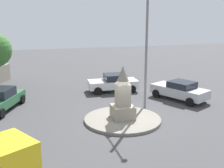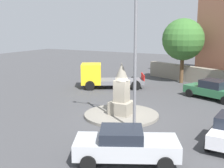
{
  "view_description": "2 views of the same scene",
  "coord_description": "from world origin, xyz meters",
  "px_view_note": "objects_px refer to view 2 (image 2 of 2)",
  "views": [
    {
      "loc": [
        -15.25,
        5.15,
        6.23
      ],
      "look_at": [
        0.71,
        0.46,
        2.17
      ],
      "focal_mm": 44.95,
      "sensor_mm": 36.0,
      "label": 1
    },
    {
      "loc": [
        7.97,
        -15.94,
        5.63
      ],
      "look_at": [
        -0.88,
        0.38,
        1.92
      ],
      "focal_mm": 47.35,
      "sensor_mm": 36.0,
      "label": 2
    }
  ],
  "objects_px": {
    "streetlamp": "(136,38)",
    "tree_far_corner": "(183,40)",
    "car_green_parked_left": "(213,90)",
    "truck_yellow_near_island": "(102,77)",
    "monument": "(122,93)",
    "car_silver_waiting": "(125,145)"
  },
  "relations": [
    {
      "from": "monument",
      "to": "streetlamp",
      "type": "distance_m",
      "value": 4.59
    },
    {
      "from": "monument",
      "to": "tree_far_corner",
      "type": "bearing_deg",
      "value": 88.72
    },
    {
      "from": "truck_yellow_near_island",
      "to": "streetlamp",
      "type": "bearing_deg",
      "value": -51.12
    },
    {
      "from": "monument",
      "to": "tree_far_corner",
      "type": "distance_m",
      "value": 12.98
    },
    {
      "from": "car_silver_waiting",
      "to": "car_green_parked_left",
      "type": "distance_m",
      "value": 12.93
    },
    {
      "from": "car_silver_waiting",
      "to": "car_green_parked_left",
      "type": "height_order",
      "value": "car_green_parked_left"
    },
    {
      "from": "monument",
      "to": "truck_yellow_near_island",
      "type": "xyz_separation_m",
      "value": [
        -5.41,
        6.8,
        -0.45
      ]
    },
    {
      "from": "streetlamp",
      "to": "truck_yellow_near_island",
      "type": "height_order",
      "value": "streetlamp"
    },
    {
      "from": "truck_yellow_near_island",
      "to": "monument",
      "type": "bearing_deg",
      "value": -51.49
    },
    {
      "from": "monument",
      "to": "car_silver_waiting",
      "type": "xyz_separation_m",
      "value": [
        2.97,
        -5.55,
        -0.75
      ]
    },
    {
      "from": "streetlamp",
      "to": "tree_far_corner",
      "type": "xyz_separation_m",
      "value": [
        -1.6,
        14.93,
        -0.76
      ]
    },
    {
      "from": "car_silver_waiting",
      "to": "truck_yellow_near_island",
      "type": "xyz_separation_m",
      "value": [
        -8.38,
        12.35,
        0.3
      ]
    },
    {
      "from": "streetlamp",
      "to": "tree_far_corner",
      "type": "distance_m",
      "value": 15.03
    },
    {
      "from": "car_green_parked_left",
      "to": "truck_yellow_near_island",
      "type": "xyz_separation_m",
      "value": [
        -9.67,
        -0.51,
        0.29
      ]
    },
    {
      "from": "monument",
      "to": "tree_far_corner",
      "type": "relative_size",
      "value": 0.51
    },
    {
      "from": "car_green_parked_left",
      "to": "truck_yellow_near_island",
      "type": "bearing_deg",
      "value": -176.95
    },
    {
      "from": "streetlamp",
      "to": "car_silver_waiting",
      "type": "relative_size",
      "value": 1.83
    },
    {
      "from": "car_silver_waiting",
      "to": "car_green_parked_left",
      "type": "xyz_separation_m",
      "value": [
        1.29,
        12.86,
        0.0
      ]
    },
    {
      "from": "truck_yellow_near_island",
      "to": "tree_far_corner",
      "type": "height_order",
      "value": "tree_far_corner"
    },
    {
      "from": "streetlamp",
      "to": "car_green_parked_left",
      "type": "relative_size",
      "value": 1.78
    },
    {
      "from": "truck_yellow_near_island",
      "to": "tree_far_corner",
      "type": "xyz_separation_m",
      "value": [
        5.69,
        5.88,
        3.22
      ]
    },
    {
      "from": "car_silver_waiting",
      "to": "truck_yellow_near_island",
      "type": "relative_size",
      "value": 0.79
    }
  ]
}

